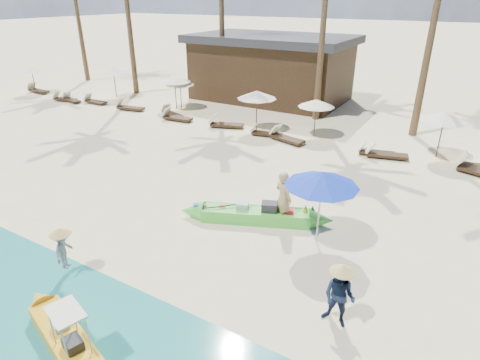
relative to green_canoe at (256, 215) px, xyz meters
The scene contains 29 objects.
ground 2.14m from the green_canoe, 68.58° to the right, with size 240.00×240.00×0.00m, color beige.
green_canoe is the anchor object (origin of this frame).
yellow_canoe 6.69m from the green_canoe, 95.67° to the right, with size 4.96×1.82×1.32m.
tourist 1.09m from the green_canoe, 22.98° to the left, with size 0.66×0.43×1.81m, color tan.
vendor_green 4.82m from the green_canoe, 39.17° to the right, with size 0.72×0.56×1.49m, color #151F3A.
vendor_yellow 5.78m from the green_canoe, 121.88° to the right, with size 0.69×0.40×1.07m, color gray.
blue_umbrella 2.82m from the green_canoe, ahead, with size 2.13×2.13×2.29m.
resort_parasol_0 24.61m from the green_canoe, 160.75° to the left, with size 1.90×1.90×1.96m.
lounger_0_left 24.61m from the green_canoe, 160.44° to the left, with size 1.97×0.68×0.66m.
lounger_0_right 20.66m from the green_canoe, 158.65° to the left, with size 1.77×0.90×0.58m.
resort_parasol_1 19.90m from the green_canoe, 148.93° to the left, with size 2.11×2.11×2.17m.
lounger_1_left 20.10m from the green_canoe, 157.71° to the left, with size 1.71×0.81×0.56m.
lounger_1_right 18.72m from the green_canoe, 154.24° to the left, with size 1.76×0.55×0.60m.
resort_parasol_2 15.13m from the green_canoe, 138.52° to the left, with size 2.06×2.06×2.12m.
lounger_2_left 15.83m from the green_canoe, 149.37° to the left, with size 1.95×0.93×0.64m.
resort_parasol_3 15.02m from the green_canoe, 137.31° to the left, with size 1.83×1.83×1.88m.
lounger_3_left 13.33m from the green_canoe, 141.12° to the left, with size 1.80×1.05×0.59m.
lounger_3_right 12.32m from the green_canoe, 140.92° to the left, with size 1.91×0.76×0.63m.
resort_parasol_4 9.83m from the green_canoe, 118.27° to the left, with size 2.11×2.11×2.17m.
lounger_4_left 10.28m from the green_canoe, 128.22° to the left, with size 2.03×1.22×0.66m.
lounger_4_right 8.74m from the green_canoe, 115.40° to the left, with size 1.72×0.82×0.56m.
resort_parasol_5 9.48m from the green_canoe, 99.38° to the left, with size 1.87×1.87×1.93m.
lounger_5_left 8.05m from the green_canoe, 107.74° to the left, with size 2.02×1.09×0.66m.
resort_parasol_6 10.33m from the green_canoe, 64.48° to the left, with size 2.03×2.03×2.09m.
lounger_6_left 8.22m from the green_canoe, 76.80° to the left, with size 1.73×0.91×0.56m.
lounger_6_right 8.23m from the green_canoe, 73.32° to the left, with size 1.95×1.03×0.63m.
lounger_7_left 10.41m from the green_canoe, 54.47° to the left, with size 1.92×0.82×0.63m.
lounger_7_right 9.96m from the green_canoe, 52.26° to the left, with size 1.93×1.06×0.63m.
pavilion_west 17.23m from the green_canoe, 114.96° to the left, with size 10.80×6.60×4.30m.
Camera 1 is at (4.55, -8.07, 6.76)m, focal length 30.00 mm.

